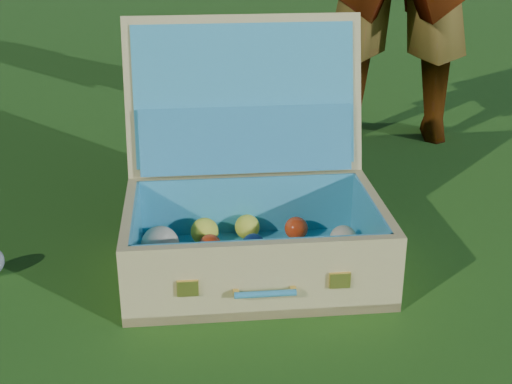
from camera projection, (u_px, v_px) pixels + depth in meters
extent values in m
plane|color=#215114|center=(251.00, 268.00, 1.79)|extent=(60.00, 60.00, 0.00)
cube|color=tan|center=(255.00, 270.00, 1.75)|extent=(0.67, 0.49, 0.02)
cube|color=tan|center=(264.00, 281.00, 1.54)|extent=(0.61, 0.11, 0.19)
cube|color=tan|center=(247.00, 208.00, 1.90)|extent=(0.61, 0.11, 0.19)
cube|color=tan|center=(131.00, 246.00, 1.69)|extent=(0.07, 0.37, 0.19)
cube|color=tan|center=(375.00, 235.00, 1.75)|extent=(0.07, 0.37, 0.19)
cube|color=teal|center=(255.00, 265.00, 1.75)|extent=(0.62, 0.44, 0.01)
cube|color=teal|center=(263.00, 273.00, 1.55)|extent=(0.57, 0.09, 0.16)
cube|color=teal|center=(248.00, 206.00, 1.88)|extent=(0.57, 0.09, 0.16)
cube|color=teal|center=(136.00, 242.00, 1.69)|extent=(0.06, 0.36, 0.16)
cube|color=teal|center=(369.00, 231.00, 1.74)|extent=(0.06, 0.36, 0.16)
cube|color=tan|center=(244.00, 95.00, 1.87)|extent=(0.63, 0.23, 0.41)
cube|color=teal|center=(245.00, 95.00, 1.84)|extent=(0.58, 0.18, 0.35)
cube|color=teal|center=(246.00, 140.00, 1.85)|extent=(0.55, 0.14, 0.17)
cube|color=#F2C659|center=(188.00, 288.00, 1.51)|extent=(0.05, 0.01, 0.04)
cube|color=#F2C659|center=(340.00, 280.00, 1.55)|extent=(0.05, 0.01, 0.04)
cylinder|color=teal|center=(265.00, 294.00, 1.52)|extent=(0.13, 0.03, 0.01)
cube|color=#F2C659|center=(236.00, 293.00, 1.52)|extent=(0.01, 0.02, 0.01)
cube|color=#F2C659|center=(293.00, 290.00, 1.54)|extent=(0.01, 0.02, 0.01)
sphere|color=yellow|center=(153.00, 280.00, 1.60)|extent=(0.08, 0.08, 0.08)
sphere|color=silver|center=(204.00, 275.00, 1.61)|extent=(0.09, 0.09, 0.09)
sphere|color=silver|center=(257.00, 276.00, 1.61)|extent=(0.08, 0.08, 0.08)
sphere|color=silver|center=(315.00, 276.00, 1.63)|extent=(0.06, 0.06, 0.06)
sphere|color=yellow|center=(363.00, 276.00, 1.63)|extent=(0.06, 0.06, 0.06)
sphere|color=#0E2049|center=(156.00, 262.00, 1.67)|extent=(0.08, 0.08, 0.08)
sphere|color=orange|center=(205.00, 258.00, 1.69)|extent=(0.08, 0.08, 0.08)
sphere|color=red|center=(258.00, 258.00, 1.70)|extent=(0.07, 0.07, 0.07)
sphere|color=orange|center=(304.00, 257.00, 1.70)|extent=(0.07, 0.07, 0.07)
sphere|color=yellow|center=(351.00, 253.00, 1.72)|extent=(0.08, 0.08, 0.08)
sphere|color=beige|center=(160.00, 245.00, 1.74)|extent=(0.09, 0.09, 0.09)
sphere|color=red|center=(210.00, 245.00, 1.77)|extent=(0.06, 0.06, 0.06)
sphere|color=#0E2049|center=(253.00, 245.00, 1.78)|extent=(0.06, 0.06, 0.06)
sphere|color=#BA0F0E|center=(295.00, 247.00, 1.78)|extent=(0.04, 0.04, 0.04)
sphere|color=beige|center=(343.00, 239.00, 1.79)|extent=(0.07, 0.07, 0.07)
sphere|color=#BA0F0E|center=(162.00, 236.00, 1.84)|extent=(0.05, 0.05, 0.05)
sphere|color=yellow|center=(205.00, 231.00, 1.83)|extent=(0.07, 0.07, 0.07)
sphere|color=yellow|center=(247.00, 227.00, 1.86)|extent=(0.06, 0.06, 0.06)
sphere|color=red|center=(296.00, 228.00, 1.86)|extent=(0.06, 0.06, 0.06)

